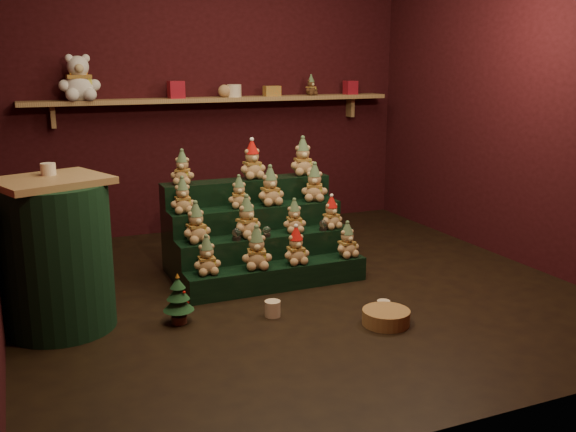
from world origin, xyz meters
name	(u,v)px	position (x,y,z in m)	size (l,w,h in m)	color
ground	(295,288)	(0.00, 0.00, 0.00)	(4.00, 4.00, 0.00)	black
back_wall	(211,88)	(0.00, 2.05, 1.40)	(4.00, 0.10, 2.80)	black
front_wall	(496,126)	(0.00, -2.05, 1.40)	(4.00, 0.10, 2.80)	black
right_wall	(523,94)	(2.05, 0.00, 1.40)	(0.10, 4.00, 2.80)	black
back_shelf	(217,100)	(0.00, 1.87, 1.29)	(3.60, 0.26, 0.24)	tan
riser_tier_front	(277,276)	(-0.12, 0.07, 0.09)	(1.40, 0.22, 0.18)	black
riser_tier_midfront	(267,257)	(-0.12, 0.29, 0.18)	(1.40, 0.22, 0.36)	black
riser_tier_midback	(257,239)	(-0.12, 0.51, 0.27)	(1.40, 0.22, 0.54)	black
riser_tier_back	(247,222)	(-0.12, 0.73, 0.36)	(1.40, 0.22, 0.72)	black
teddy_0	(207,255)	(-0.65, 0.08, 0.32)	(0.20, 0.18, 0.27)	tan
teddy_1	(257,248)	(-0.28, 0.06, 0.33)	(0.22, 0.20, 0.31)	tan
teddy_2	(296,246)	(0.03, 0.05, 0.32)	(0.20, 0.18, 0.28)	tan
teddy_3	(347,240)	(0.46, 0.05, 0.31)	(0.19, 0.17, 0.27)	tan
teddy_4	(196,222)	(-0.67, 0.30, 0.51)	(0.21, 0.19, 0.30)	tan
teddy_5	(247,217)	(-0.27, 0.29, 0.52)	(0.22, 0.20, 0.31)	tan
teddy_6	(294,216)	(0.11, 0.28, 0.49)	(0.18, 0.16, 0.25)	tan
teddy_7	(331,213)	(0.43, 0.27, 0.49)	(0.18, 0.16, 0.25)	tan
teddy_8	(183,195)	(-0.71, 0.51, 0.67)	(0.19, 0.17, 0.27)	tan
teddy_9	(239,192)	(-0.25, 0.51, 0.66)	(0.18, 0.16, 0.25)	tan
teddy_10	(270,186)	(0.01, 0.51, 0.69)	(0.22, 0.20, 0.31)	tan
teddy_11	(315,182)	(0.40, 0.51, 0.69)	(0.22, 0.19, 0.30)	tan
teddy_12	(182,167)	(-0.65, 0.73, 0.85)	(0.19, 0.17, 0.26)	tan
teddy_13	(252,160)	(-0.06, 0.74, 0.87)	(0.22, 0.20, 0.31)	tan
teddy_14	(303,156)	(0.39, 0.74, 0.88)	(0.22, 0.20, 0.31)	tan
snow_globe_a	(237,234)	(-0.38, 0.23, 0.41)	(0.07, 0.07, 0.09)	black
snow_globe_b	(267,231)	(-0.14, 0.23, 0.40)	(0.06, 0.06, 0.08)	black
snow_globe_c	(323,225)	(0.34, 0.23, 0.40)	(0.06, 0.06, 0.09)	black
side_table	(57,255)	(-1.66, -0.06, 0.48)	(0.78, 0.72, 0.97)	tan
table_ornament	(48,169)	(-1.66, 0.04, 1.01)	(0.09, 0.09, 0.07)	beige
mini_christmas_tree	(178,299)	(-0.96, -0.30, 0.17)	(0.20, 0.20, 0.34)	#49251A
mug_left	(273,309)	(-0.36, -0.43, 0.05)	(0.11, 0.11, 0.11)	beige
mug_right	(383,307)	(0.35, -0.68, 0.04)	(0.09, 0.09, 0.09)	beige
wicker_basket	(386,317)	(0.27, -0.85, 0.05)	(0.31, 0.31, 0.10)	olive
white_bear	(78,72)	(-1.26, 1.84, 1.57)	(0.36, 0.32, 0.50)	white
brown_bear	(311,85)	(0.99, 1.84, 1.42)	(0.14, 0.13, 0.20)	#51351B
gift_tin_red_a	(176,90)	(-0.40, 1.85, 1.40)	(0.14, 0.14, 0.16)	#AB1A2C
gift_tin_cream	(234,91)	(0.17, 1.85, 1.38)	(0.14, 0.14, 0.12)	beige
gift_tin_red_b	(350,88)	(1.45, 1.85, 1.39)	(0.12, 0.12, 0.14)	#AB1A2C
shelf_plush_ball	(224,91)	(0.07, 1.85, 1.38)	(0.12, 0.12, 0.12)	tan
scarf_gift_box	(272,91)	(0.56, 1.85, 1.37)	(0.16, 0.10, 0.10)	orange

